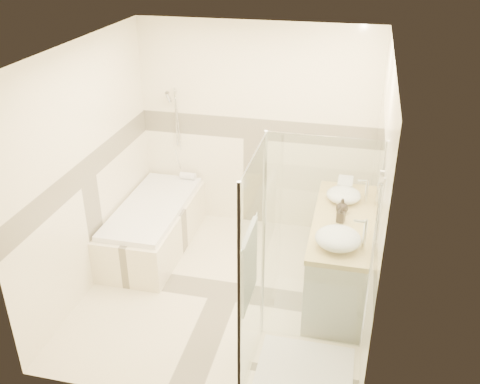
% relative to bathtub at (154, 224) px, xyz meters
% --- Properties ---
extents(room, '(2.82, 3.02, 2.52)m').
position_rel_bathtub_xyz_m(room, '(1.08, -0.64, 0.95)').
color(room, '#F0E4BF').
rests_on(room, ground).
extents(bathtub, '(0.75, 1.70, 0.56)m').
position_rel_bathtub_xyz_m(bathtub, '(0.00, 0.00, 0.00)').
color(bathtub, '#F5E9C4').
rests_on(bathtub, ground).
extents(vanity, '(0.58, 1.62, 0.85)m').
position_rel_bathtub_xyz_m(vanity, '(2.15, -0.35, 0.12)').
color(vanity, white).
rests_on(vanity, ground).
extents(shower_enclosure, '(0.96, 0.93, 2.04)m').
position_rel_bathtub_xyz_m(shower_enclosure, '(1.86, -1.62, 0.20)').
color(shower_enclosure, '#F5E9C4').
rests_on(shower_enclosure, ground).
extents(vessel_sink_near, '(0.36, 0.36, 0.14)m').
position_rel_bathtub_xyz_m(vessel_sink_near, '(2.13, 0.02, 0.61)').
color(vessel_sink_near, white).
rests_on(vessel_sink_near, vanity).
extents(vessel_sink_far, '(0.41, 0.41, 0.17)m').
position_rel_bathtub_xyz_m(vessel_sink_far, '(2.13, -0.86, 0.63)').
color(vessel_sink_far, white).
rests_on(vessel_sink_far, vanity).
extents(faucet_near, '(0.11, 0.03, 0.27)m').
position_rel_bathtub_xyz_m(faucet_near, '(2.35, 0.02, 0.70)').
color(faucet_near, silver).
rests_on(faucet_near, vanity).
extents(faucet_far, '(0.12, 0.03, 0.30)m').
position_rel_bathtub_xyz_m(faucet_far, '(2.34, -0.86, 0.72)').
color(faucet_far, silver).
rests_on(faucet_far, vanity).
extents(amenity_bottle_a, '(0.09, 0.09, 0.16)m').
position_rel_bathtub_xyz_m(amenity_bottle_a, '(2.13, -0.42, 0.62)').
color(amenity_bottle_a, black).
rests_on(amenity_bottle_a, vanity).
extents(amenity_bottle_b, '(0.15, 0.15, 0.16)m').
position_rel_bathtub_xyz_m(amenity_bottle_b, '(2.13, -0.24, 0.62)').
color(amenity_bottle_b, black).
rests_on(amenity_bottle_b, vanity).
extents(folded_towels, '(0.16, 0.27, 0.08)m').
position_rel_bathtub_xyz_m(folded_towels, '(2.13, 0.36, 0.58)').
color(folded_towels, white).
rests_on(folded_towels, vanity).
extents(rolled_towel, '(0.19, 0.09, 0.09)m').
position_rel_bathtub_xyz_m(rolled_towel, '(0.19, 0.73, 0.30)').
color(rolled_towel, white).
rests_on(rolled_towel, bathtub).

